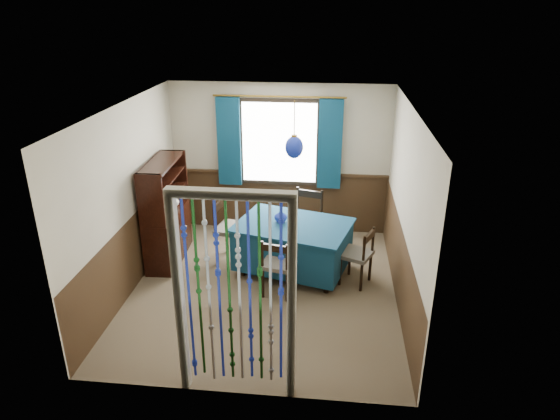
# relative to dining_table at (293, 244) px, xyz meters

# --- Properties ---
(floor) EXTENTS (4.00, 4.00, 0.00)m
(floor) POSITION_rel_dining_table_xyz_m (-0.35, -0.53, -0.44)
(floor) COLOR brown
(floor) RESTS_ON ground
(ceiling) EXTENTS (4.00, 4.00, 0.00)m
(ceiling) POSITION_rel_dining_table_xyz_m (-0.35, -0.53, 2.06)
(ceiling) COLOR silver
(ceiling) RESTS_ON ground
(wall_back) EXTENTS (3.60, 0.00, 3.60)m
(wall_back) POSITION_rel_dining_table_xyz_m (-0.35, 1.47, 0.81)
(wall_back) COLOR beige
(wall_back) RESTS_ON ground
(wall_front) EXTENTS (3.60, 0.00, 3.60)m
(wall_front) POSITION_rel_dining_table_xyz_m (-0.35, -2.53, 0.81)
(wall_front) COLOR beige
(wall_front) RESTS_ON ground
(wall_left) EXTENTS (0.00, 4.00, 4.00)m
(wall_left) POSITION_rel_dining_table_xyz_m (-2.15, -0.53, 0.81)
(wall_left) COLOR beige
(wall_left) RESTS_ON ground
(wall_right) EXTENTS (0.00, 4.00, 4.00)m
(wall_right) POSITION_rel_dining_table_xyz_m (1.45, -0.53, 0.81)
(wall_right) COLOR beige
(wall_right) RESTS_ON ground
(wainscot_back) EXTENTS (3.60, 0.00, 3.60)m
(wainscot_back) POSITION_rel_dining_table_xyz_m (-0.35, 1.45, 0.06)
(wainscot_back) COLOR #3A2616
(wainscot_back) RESTS_ON ground
(wainscot_front) EXTENTS (3.60, 0.00, 3.60)m
(wainscot_front) POSITION_rel_dining_table_xyz_m (-0.35, -2.52, 0.06)
(wainscot_front) COLOR #3A2616
(wainscot_front) RESTS_ON ground
(wainscot_left) EXTENTS (0.00, 4.00, 4.00)m
(wainscot_left) POSITION_rel_dining_table_xyz_m (-2.14, -0.53, 0.06)
(wainscot_left) COLOR #3A2616
(wainscot_left) RESTS_ON ground
(wainscot_right) EXTENTS (0.00, 4.00, 4.00)m
(wainscot_right) POSITION_rel_dining_table_xyz_m (1.43, -0.53, 0.06)
(wainscot_right) COLOR #3A2616
(wainscot_right) RESTS_ON ground
(window) EXTENTS (1.32, 0.12, 1.42)m
(window) POSITION_rel_dining_table_xyz_m (-0.35, 1.42, 1.11)
(window) COLOR black
(window) RESTS_ON wall_back
(doorway) EXTENTS (1.16, 0.12, 2.18)m
(doorway) POSITION_rel_dining_table_xyz_m (-0.35, -2.47, 0.61)
(doorway) COLOR silver
(doorway) RESTS_ON ground
(dining_table) EXTENTS (1.80, 1.46, 0.76)m
(dining_table) POSITION_rel_dining_table_xyz_m (0.00, 0.00, 0.00)
(dining_table) COLOR navy
(dining_table) RESTS_ON floor
(chair_near) EXTENTS (0.49, 0.47, 0.84)m
(chair_near) POSITION_rel_dining_table_xyz_m (-0.15, -0.65, 0.01)
(chair_near) COLOR black
(chair_near) RESTS_ON floor
(chair_far) EXTENTS (0.58, 0.57, 0.97)m
(chair_far) POSITION_rel_dining_table_xyz_m (0.14, 0.72, 0.08)
(chair_far) COLOR black
(chair_far) RESTS_ON floor
(chair_left) EXTENTS (0.54, 0.56, 0.98)m
(chair_left) POSITION_rel_dining_table_xyz_m (-0.96, 0.25, 0.08)
(chair_left) COLOR black
(chair_left) RESTS_ON floor
(chair_right) EXTENTS (0.53, 0.54, 0.83)m
(chair_right) POSITION_rel_dining_table_xyz_m (0.92, -0.24, 0.01)
(chair_right) COLOR black
(chair_right) RESTS_ON floor
(sideboard) EXTENTS (0.46, 1.21, 1.56)m
(sideboard) POSITION_rel_dining_table_xyz_m (-1.92, 0.19, 0.11)
(sideboard) COLOR black
(sideboard) RESTS_ON floor
(pendant_lamp) EXTENTS (0.24, 0.24, 0.77)m
(pendant_lamp) POSITION_rel_dining_table_xyz_m (0.00, -0.00, 1.44)
(pendant_lamp) COLOR olive
(pendant_lamp) RESTS_ON ceiling
(vase_table) EXTENTS (0.17, 0.17, 0.17)m
(vase_table) POSITION_rel_dining_table_xyz_m (-0.18, 0.06, 0.40)
(vase_table) COLOR navy
(vase_table) RESTS_ON dining_table
(bowl_shelf) EXTENTS (0.30, 0.30, 0.06)m
(bowl_shelf) POSITION_rel_dining_table_xyz_m (-1.86, -0.05, 0.66)
(bowl_shelf) COLOR beige
(bowl_shelf) RESTS_ON sideboard
(vase_sideboard) EXTENTS (0.23, 0.23, 0.19)m
(vase_sideboard) POSITION_rel_dining_table_xyz_m (-1.86, 0.42, 0.44)
(vase_sideboard) COLOR beige
(vase_sideboard) RESTS_ON sideboard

